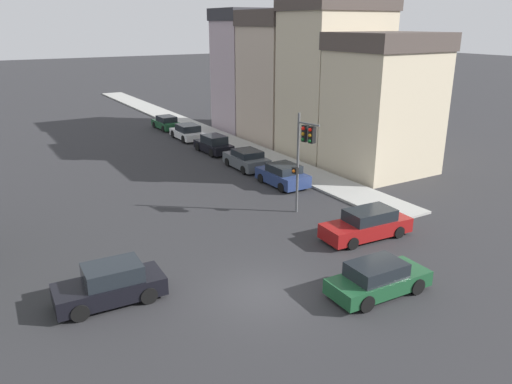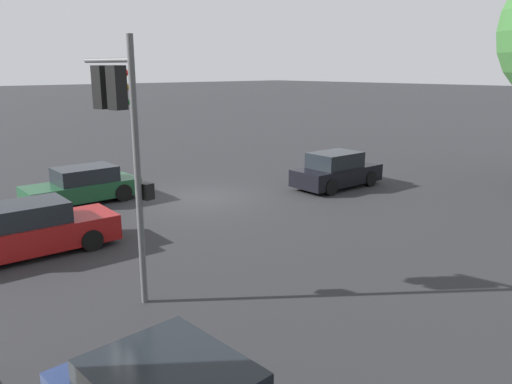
# 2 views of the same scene
# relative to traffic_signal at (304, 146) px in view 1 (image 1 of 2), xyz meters

# --- Properties ---
(ground_plane) EXTENTS (300.00, 300.00, 0.00)m
(ground_plane) POSITION_rel_traffic_signal_xyz_m (-6.48, -6.31, -3.94)
(ground_plane) COLOR #28282B
(sidewalk_strip) EXTENTS (2.97, 60.00, 0.14)m
(sidewalk_strip) POSITION_rel_traffic_signal_xyz_m (4.88, 26.24, -3.87)
(sidewalk_strip) COLOR #9E9E99
(sidewalk_strip) RESTS_ON ground_plane
(rowhouse_backdrop) EXTENTS (7.72, 24.12, 11.98)m
(rowhouse_backdrop) POSITION_rel_traffic_signal_xyz_m (10.03, 13.37, 1.72)
(rowhouse_backdrop) COLOR beige
(rowhouse_backdrop) RESTS_ON ground_plane
(traffic_signal) EXTENTS (0.78, 1.59, 5.70)m
(traffic_signal) POSITION_rel_traffic_signal_xyz_m (0.00, 0.00, 0.00)
(traffic_signal) COLOR #515456
(traffic_signal) RESTS_ON ground_plane
(crossing_car_0) EXTENTS (4.29, 1.91, 1.38)m
(crossing_car_0) POSITION_rel_traffic_signal_xyz_m (-2.58, -8.69, -3.28)
(crossing_car_0) COLOR #194728
(crossing_car_0) RESTS_ON ground_plane
(crossing_car_1) EXTENTS (4.20, 1.99, 1.55)m
(crossing_car_1) POSITION_rel_traffic_signal_xyz_m (-11.86, -3.82, -3.21)
(crossing_car_1) COLOR black
(crossing_car_1) RESTS_ON ground_plane
(crossing_car_2) EXTENTS (4.78, 2.01, 1.48)m
(crossing_car_2) POSITION_rel_traffic_signal_xyz_m (0.89, -4.31, -3.24)
(crossing_car_2) COLOR maroon
(crossing_car_2) RESTS_ON ground_plane
(parked_car_0) EXTENTS (2.12, 3.90, 1.45)m
(parked_car_0) POSITION_rel_traffic_signal_xyz_m (2.05, 4.99, -3.25)
(parked_car_0) COLOR navy
(parked_car_0) RESTS_ON ground_plane
(parked_car_1) EXTENTS (2.08, 4.03, 1.42)m
(parked_car_1) POSITION_rel_traffic_signal_xyz_m (1.99, 9.73, -3.25)
(parked_car_1) COLOR #4C5156
(parked_car_1) RESTS_ON ground_plane
(parked_car_2) EXTENTS (1.95, 4.07, 1.48)m
(parked_car_2) POSITION_rel_traffic_signal_xyz_m (2.02, 15.26, -3.24)
(parked_car_2) COLOR black
(parked_car_2) RESTS_ON ground_plane
(parked_car_3) EXTENTS (2.07, 4.18, 1.41)m
(parked_car_3) POSITION_rel_traffic_signal_xyz_m (2.18, 21.03, -3.27)
(parked_car_3) COLOR silver
(parked_car_3) RESTS_ON ground_plane
(parked_car_4) EXTENTS (1.92, 3.94, 1.35)m
(parked_car_4) POSITION_rel_traffic_signal_xyz_m (2.23, 26.52, -3.30)
(parked_car_4) COLOR #194728
(parked_car_4) RESTS_ON ground_plane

